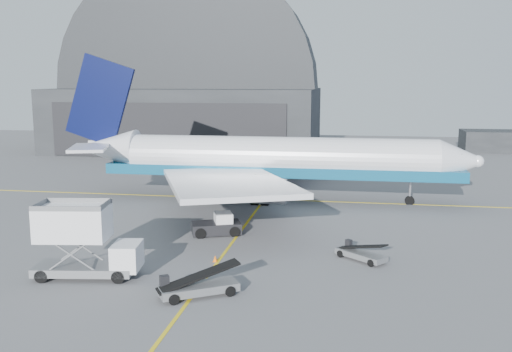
% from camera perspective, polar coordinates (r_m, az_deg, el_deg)
% --- Properties ---
extents(ground, '(200.00, 200.00, 0.00)m').
position_cam_1_polar(ground, '(46.83, -2.89, -7.33)').
color(ground, '#565659').
rests_on(ground, ground).
extents(taxi_lines, '(80.00, 42.12, 0.02)m').
position_cam_1_polar(taxi_lines, '(58.84, -0.24, -3.79)').
color(taxi_lines, yellow).
rests_on(taxi_lines, ground).
extents(hangar, '(50.00, 28.30, 28.00)m').
position_cam_1_polar(hangar, '(113.30, -6.78, 7.44)').
color(hangar, black).
rests_on(hangar, ground).
extents(distant_bldg_a, '(14.00, 8.00, 4.00)m').
position_cam_1_polar(distant_bldg_a, '(119.92, 23.14, 2.28)').
color(distant_bldg_a, black).
rests_on(distant_bldg_a, ground).
extents(airliner, '(47.97, 46.52, 16.84)m').
position_cam_1_polar(airliner, '(65.05, 0.79, 1.71)').
color(airliner, white).
rests_on(airliner, ground).
extents(catering_truck, '(7.61, 3.70, 5.02)m').
position_cam_1_polar(catering_truck, '(41.48, -16.91, -6.32)').
color(catering_truck, slate).
rests_on(catering_truck, ground).
extents(pushback_tug, '(4.86, 3.77, 1.99)m').
position_cam_1_polar(pushback_tug, '(51.17, -3.86, -5.00)').
color(pushback_tug, black).
rests_on(pushback_tug, ground).
extents(belt_loader_a, '(5.17, 4.11, 2.04)m').
position_cam_1_polar(belt_loader_a, '(37.10, -5.85, -10.94)').
color(belt_loader_a, slate).
rests_on(belt_loader_a, ground).
extents(belt_loader_b, '(4.03, 3.71, 1.67)m').
position_cam_1_polar(belt_loader_b, '(44.67, 10.42, -7.63)').
color(belt_loader_b, slate).
rests_on(belt_loader_b, ground).
extents(traffic_cone, '(0.34, 0.34, 0.49)m').
position_cam_1_polar(traffic_cone, '(43.76, -4.10, -8.24)').
color(traffic_cone, '#FF6808').
rests_on(traffic_cone, ground).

